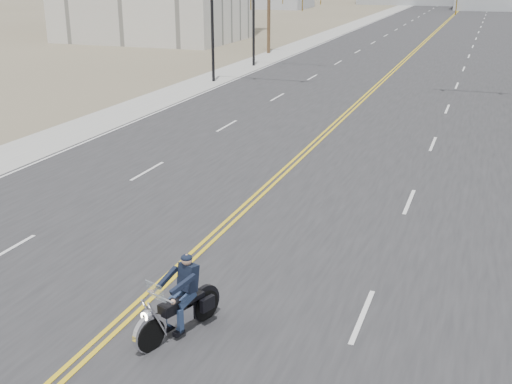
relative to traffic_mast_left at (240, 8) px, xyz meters
name	(u,v)px	position (x,y,z in m)	size (l,w,h in m)	color
ground_plane	(70,370)	(8.98, -32.00, -4.94)	(400.00, 400.00, 0.00)	#776D56
road	(432,36)	(8.98, 38.00, -4.93)	(20.00, 200.00, 0.01)	#303033
sidewalk_left	(335,32)	(-2.52, 38.00, -4.93)	(3.00, 200.00, 0.01)	#A5A5A0
traffic_mast_left	(240,8)	(0.00, 0.00, 0.00)	(7.10, 0.26, 7.00)	black
traffic_mast_far	(274,3)	(-0.33, 8.00, -0.06)	(6.10, 0.26, 7.00)	black
motorcyclist	(178,297)	(10.40, -30.07, -4.05)	(0.97, 2.27, 1.78)	black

